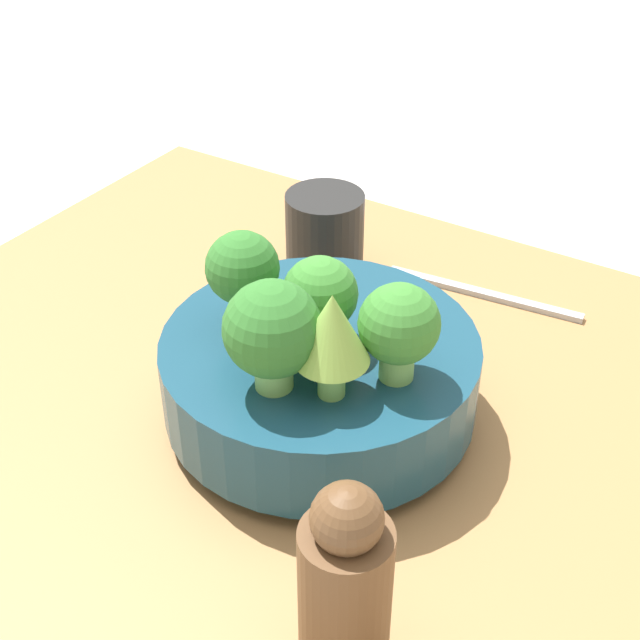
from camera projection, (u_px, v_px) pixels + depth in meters
ground_plane at (355, 459)px, 0.76m from camera, size 6.00×6.00×0.00m
table at (355, 439)px, 0.75m from camera, size 0.93×0.68×0.05m
bowl at (320, 375)px, 0.71m from camera, size 0.25×0.25×0.08m
romanesco_piece_far at (332, 332)px, 0.61m from camera, size 0.05×0.05×0.09m
broccoli_floret_center at (320, 297)px, 0.67m from camera, size 0.06×0.06×0.07m
broccoli_floret_left at (399, 327)px, 0.63m from camera, size 0.06×0.06×0.08m
broccoli_floret_right at (243, 270)px, 0.68m from camera, size 0.06×0.06×0.08m
broccoli_floret_back at (272, 331)px, 0.62m from camera, size 0.07×0.07×0.09m
cup at (325, 235)px, 0.89m from camera, size 0.08×0.08×0.09m
pepper_mill at (345, 587)px, 0.51m from camera, size 0.06×0.06×0.15m
fork at (483, 294)px, 0.88m from camera, size 0.20×0.03×0.01m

